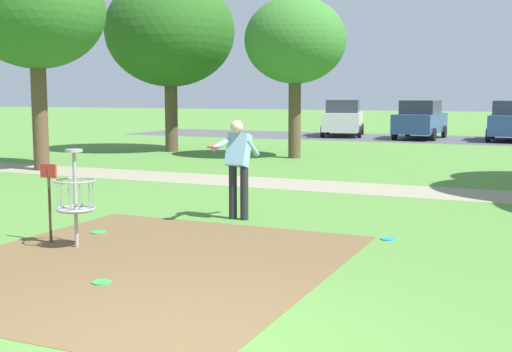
{
  "coord_description": "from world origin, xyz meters",
  "views": [
    {
      "loc": [
        2.8,
        -4.51,
        2.16
      ],
      "look_at": [
        -0.95,
        3.95,
        1.0
      ],
      "focal_mm": 46.39,
      "sensor_mm": 36.0,
      "label": 1
    }
  ],
  "objects_px": {
    "tree_mid_left": "(295,41)",
    "parked_car_center_left": "(420,120)",
    "parked_car_leftmost": "(343,118)",
    "frisbee_far_right": "(98,232)",
    "player_waiting_right": "(238,163)",
    "frisbee_near_basket": "(388,239)",
    "tree_near_right": "(36,11)",
    "frisbee_mid_grass": "(102,282)",
    "disc_golf_basket": "(72,194)",
    "parked_car_center_right": "(512,121)",
    "tree_mid_center": "(170,32)"
  },
  "relations": [
    {
      "from": "player_waiting_right",
      "to": "parked_car_leftmost",
      "type": "height_order",
      "value": "parked_car_leftmost"
    },
    {
      "from": "frisbee_near_basket",
      "to": "parked_car_center_right",
      "type": "bearing_deg",
      "value": 88.67
    },
    {
      "from": "frisbee_near_basket",
      "to": "parked_car_center_left",
      "type": "xyz_separation_m",
      "value": [
        -3.57,
        22.66,
        0.91
      ]
    },
    {
      "from": "parked_car_leftmost",
      "to": "frisbee_far_right",
      "type": "bearing_deg",
      "value": -82.3
    },
    {
      "from": "frisbee_far_right",
      "to": "tree_mid_left",
      "type": "height_order",
      "value": "tree_mid_left"
    },
    {
      "from": "disc_golf_basket",
      "to": "parked_car_center_right",
      "type": "xyz_separation_m",
      "value": [
        4.5,
        25.12,
        0.17
      ]
    },
    {
      "from": "disc_golf_basket",
      "to": "frisbee_far_right",
      "type": "xyz_separation_m",
      "value": [
        -0.26,
        0.9,
        -0.74
      ]
    },
    {
      "from": "tree_near_right",
      "to": "parked_car_center_left",
      "type": "height_order",
      "value": "tree_near_right"
    },
    {
      "from": "disc_golf_basket",
      "to": "frisbee_far_right",
      "type": "relative_size",
      "value": 5.61
    },
    {
      "from": "frisbee_mid_grass",
      "to": "parked_car_leftmost",
      "type": "distance_m",
      "value": 27.2
    },
    {
      "from": "parked_car_center_left",
      "to": "parked_car_center_right",
      "type": "height_order",
      "value": "same"
    },
    {
      "from": "parked_car_center_left",
      "to": "tree_mid_left",
      "type": "bearing_deg",
      "value": -100.6
    },
    {
      "from": "disc_golf_basket",
      "to": "parked_car_leftmost",
      "type": "bearing_deg",
      "value": 98.01
    },
    {
      "from": "frisbee_far_right",
      "to": "parked_car_leftmost",
      "type": "xyz_separation_m",
      "value": [
        -3.31,
        24.48,
        0.91
      ]
    },
    {
      "from": "parked_car_leftmost",
      "to": "parked_car_center_right",
      "type": "bearing_deg",
      "value": -1.83
    },
    {
      "from": "player_waiting_right",
      "to": "parked_car_leftmost",
      "type": "xyz_separation_m",
      "value": [
        -4.81,
        22.58,
        -0.06
      ]
    },
    {
      "from": "player_waiting_right",
      "to": "frisbee_near_basket",
      "type": "bearing_deg",
      "value": -11.18
    },
    {
      "from": "player_waiting_right",
      "to": "tree_near_right",
      "type": "relative_size",
      "value": 0.28
    },
    {
      "from": "parked_car_leftmost",
      "to": "parked_car_center_left",
      "type": "bearing_deg",
      "value": -6.64
    },
    {
      "from": "player_waiting_right",
      "to": "frisbee_mid_grass",
      "type": "relative_size",
      "value": 7.49
    },
    {
      "from": "parked_car_center_right",
      "to": "frisbee_far_right",
      "type": "bearing_deg",
      "value": -101.12
    },
    {
      "from": "frisbee_mid_grass",
      "to": "parked_car_center_left",
      "type": "xyz_separation_m",
      "value": [
        -1.08,
        26.25,
        0.91
      ]
    },
    {
      "from": "tree_near_right",
      "to": "frisbee_far_right",
      "type": "bearing_deg",
      "value": -43.1
    },
    {
      "from": "parked_car_center_right",
      "to": "tree_mid_center",
      "type": "bearing_deg",
      "value": -135.34
    },
    {
      "from": "parked_car_leftmost",
      "to": "parked_car_center_right",
      "type": "relative_size",
      "value": 1.07
    },
    {
      "from": "tree_near_right",
      "to": "parked_car_center_right",
      "type": "relative_size",
      "value": 1.45
    },
    {
      "from": "disc_golf_basket",
      "to": "parked_car_leftmost",
      "type": "relative_size",
      "value": 0.31
    },
    {
      "from": "tree_mid_left",
      "to": "parked_car_center_left",
      "type": "bearing_deg",
      "value": 79.4
    },
    {
      "from": "disc_golf_basket",
      "to": "parked_car_center_left",
      "type": "bearing_deg",
      "value": 89.07
    },
    {
      "from": "frisbee_near_basket",
      "to": "tree_mid_center",
      "type": "relative_size",
      "value": 0.03
    },
    {
      "from": "tree_near_right",
      "to": "tree_mid_left",
      "type": "xyz_separation_m",
      "value": [
        5.34,
        6.19,
        -0.56
      ]
    },
    {
      "from": "frisbee_near_basket",
      "to": "tree_mid_center",
      "type": "height_order",
      "value": "tree_mid_center"
    },
    {
      "from": "tree_near_right",
      "to": "parked_car_leftmost",
      "type": "height_order",
      "value": "tree_near_right"
    },
    {
      "from": "player_waiting_right",
      "to": "tree_mid_center",
      "type": "xyz_separation_m",
      "value": [
        -8.06,
        11.15,
        3.42
      ]
    },
    {
      "from": "tree_mid_left",
      "to": "frisbee_far_right",
      "type": "bearing_deg",
      "value": -83.29
    },
    {
      "from": "frisbee_mid_grass",
      "to": "player_waiting_right",
      "type": "bearing_deg",
      "value": 93.31
    },
    {
      "from": "tree_near_right",
      "to": "parked_car_center_right",
      "type": "xyz_separation_m",
      "value": [
        11.58,
        17.84,
        -3.51
      ]
    },
    {
      "from": "tree_mid_left",
      "to": "parked_car_center_left",
      "type": "distance_m",
      "value": 12.01
    },
    {
      "from": "frisbee_mid_grass",
      "to": "parked_car_leftmost",
      "type": "xyz_separation_m",
      "value": [
        -5.05,
        26.71,
        0.91
      ]
    },
    {
      "from": "parked_car_leftmost",
      "to": "frisbee_near_basket",
      "type": "bearing_deg",
      "value": -71.94
    },
    {
      "from": "frisbee_near_basket",
      "to": "parked_car_leftmost",
      "type": "relative_size",
      "value": 0.05
    },
    {
      "from": "tree_mid_left",
      "to": "parked_car_center_left",
      "type": "relative_size",
      "value": 1.25
    },
    {
      "from": "player_waiting_right",
      "to": "parked_car_center_left",
      "type": "height_order",
      "value": "parked_car_center_left"
    },
    {
      "from": "tree_near_right",
      "to": "parked_car_leftmost",
      "type": "xyz_separation_m",
      "value": [
        3.51,
        18.1,
        -3.51
      ]
    },
    {
      "from": "disc_golf_basket",
      "to": "frisbee_far_right",
      "type": "distance_m",
      "value": 1.19
    },
    {
      "from": "parked_car_center_left",
      "to": "parked_car_center_right",
      "type": "distance_m",
      "value": 4.1
    },
    {
      "from": "parked_car_center_left",
      "to": "tree_mid_center",
      "type": "bearing_deg",
      "value": -123.33
    },
    {
      "from": "frisbee_far_right",
      "to": "parked_car_center_right",
      "type": "bearing_deg",
      "value": 78.88
    },
    {
      "from": "disc_golf_basket",
      "to": "frisbee_near_basket",
      "type": "relative_size",
      "value": 6.53
    },
    {
      "from": "frisbee_near_basket",
      "to": "parked_car_center_right",
      "type": "distance_m",
      "value": 22.89
    }
  ]
}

